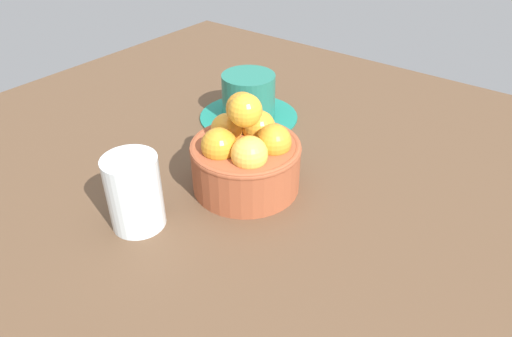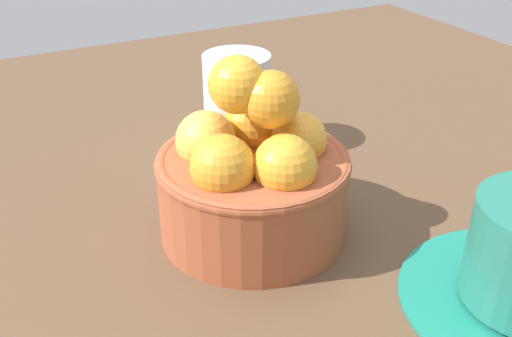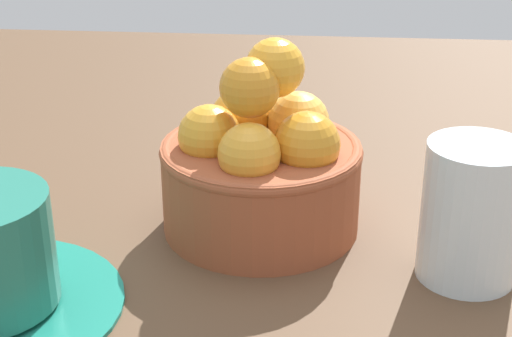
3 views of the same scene
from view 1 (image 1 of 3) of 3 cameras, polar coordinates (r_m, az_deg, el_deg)
ground_plane at (r=65.42cm, az=-1.18°, el=-3.83°), size 110.89×105.54×4.89cm
terracotta_bowl at (r=61.12cm, az=-1.26°, el=1.65°), size 14.50×14.50×14.08cm
coffee_cup at (r=79.48cm, az=-0.91°, el=8.35°), size 16.65×16.65×7.68cm
water_glass at (r=56.78cm, az=-14.54°, el=-2.83°), size 6.47×6.47×9.30cm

